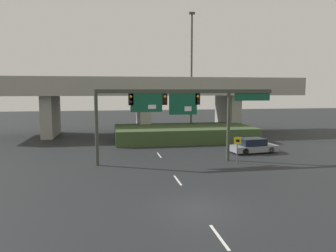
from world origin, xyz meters
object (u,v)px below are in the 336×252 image
at_px(signal_gantry, 178,104).
at_px(speed_limit_sign, 237,146).
at_px(parked_sedan_near_right, 253,146).
at_px(highway_light_pole_near, 191,73).

height_order(signal_gantry, speed_limit_sign, signal_gantry).
distance_m(speed_limit_sign, parked_sedan_near_right, 5.30).
relative_size(speed_limit_sign, highway_light_pole_near, 0.14).
distance_m(speed_limit_sign, highway_light_pole_near, 16.99).
bearing_deg(parked_sedan_near_right, signal_gantry, -166.80).
height_order(speed_limit_sign, highway_light_pole_near, highway_light_pole_near).
bearing_deg(signal_gantry, highway_light_pole_near, 71.90).
relative_size(signal_gantry, highway_light_pole_near, 0.95).
xyz_separation_m(signal_gantry, parked_sedan_near_right, (8.02, 2.88, -4.26)).
bearing_deg(highway_light_pole_near, parked_sedan_near_right, -73.93).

